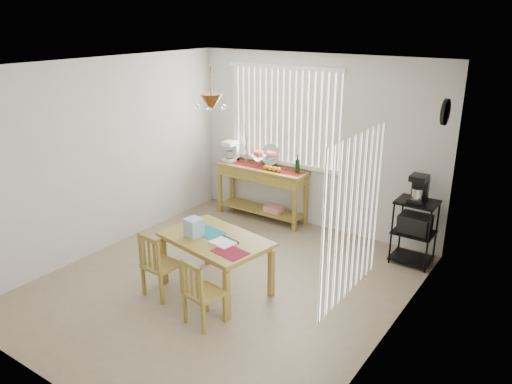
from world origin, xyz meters
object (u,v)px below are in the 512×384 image
Objects in this scene: wire_cart at (415,226)px; cart_items at (419,189)px; sideboard at (262,180)px; dining_table at (215,244)px; chair_left at (159,265)px; chair_right at (202,293)px.

cart_items is at bearing 90.00° from wire_cart.
sideboard is 2.29m from dining_table.
chair_left is (0.34, -2.63, -0.25)m from sideboard.
dining_table is 1.82× the size of chair_right.
cart_items is at bearing 62.62° from chair_right.
chair_right reaches higher than dining_table.
dining_table is (-1.70, -1.99, -0.44)m from cart_items.
chair_left is (-2.15, -2.47, -0.13)m from wire_cart.
sideboard is 2.52m from cart_items.
cart_items is at bearing -3.54° from sideboard.
wire_cart is at bearing -90.00° from cart_items.
sideboard is 3.03m from chair_right.
chair_left is 1.05× the size of chair_right.
dining_table is (-1.70, -1.98, 0.07)m from wire_cart.
sideboard is 1.75× the size of wire_cart.
wire_cart reaches higher than dining_table.
wire_cart is at bearing 48.97° from chair_left.
wire_cart reaches higher than chair_left.
sideboard reaches higher than dining_table.
chair_right is (1.12, -2.80, -0.27)m from sideboard.
wire_cart is at bearing 62.54° from chair_right.
wire_cart is 1.09× the size of chair_left.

